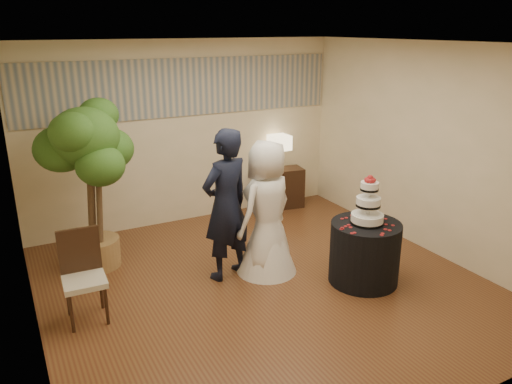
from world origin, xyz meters
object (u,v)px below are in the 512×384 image
cake_table (364,253)px  ficus_tree (90,186)px  bride (267,208)px  wedding_cake (369,200)px  groom (226,205)px  console (279,188)px  side_chair (84,279)px  table_lamp (279,152)px

cake_table → ficus_tree: ficus_tree is taller
bride → wedding_cake: size_ratio=2.85×
groom → console: (1.82, 1.84, -0.59)m
console → side_chair: size_ratio=0.84×
wedding_cake → side_chair: wedding_cake is taller
groom → wedding_cake: 1.68m
table_lamp → wedding_cake: bearing=-98.5°
ficus_tree → side_chair: (-0.35, -1.24, -0.60)m
bride → table_lamp: (1.32, 1.96, 0.12)m
groom → side_chair: 1.79m
cake_table → wedding_cake: (0.00, 0.00, 0.68)m
cake_table → side_chair: size_ratio=0.86×
groom → ficus_tree: ficus_tree is taller
cake_table → wedding_cake: wedding_cake is taller
bride → cake_table: (0.91, -0.79, -0.47)m
groom → side_chair: bearing=-9.7°
side_chair → ficus_tree: bearing=76.9°
cake_table → ficus_tree: size_ratio=0.38×
bride → table_lamp: 2.37m
groom → table_lamp: groom is taller
console → wedding_cake: bearing=-89.7°
groom → side_chair: (-1.72, -0.21, -0.45)m
ficus_tree → table_lamp: bearing=14.2°
wedding_cake → ficus_tree: ficus_tree is taller
bride → table_lamp: bearing=-144.6°
cake_table → table_lamp: table_lamp is taller
ficus_tree → groom: bearing=-36.9°
table_lamp → side_chair: bearing=-149.9°
ficus_tree → console: bearing=14.2°
cake_table → table_lamp: bearing=81.5°
table_lamp → console: bearing=0.0°
bride → cake_table: 1.29m
bride → ficus_tree: ficus_tree is taller
console → table_lamp: table_lamp is taller
cake_table → console: bearing=81.5°
bride → ficus_tree: bearing=-52.1°
console → side_chair: 4.10m
cake_table → bride: bearing=139.2°
side_chair → table_lamp: bearing=32.7°
groom → console: bearing=-151.4°
ficus_tree → side_chair: bearing=-105.6°
table_lamp → ficus_tree: ficus_tree is taller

